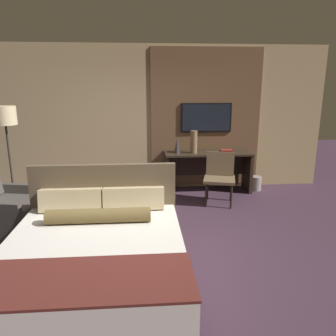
% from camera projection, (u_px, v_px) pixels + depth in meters
% --- Properties ---
extents(ground_plane, '(16.00, 16.00, 0.00)m').
position_uv_depth(ground_plane, '(147.00, 247.00, 4.25)').
color(ground_plane, '#3D2838').
extents(wall_back_tv_panel, '(7.20, 0.09, 2.80)m').
position_uv_depth(wall_back_tv_panel, '(152.00, 119.00, 6.42)').
color(wall_back_tv_panel, tan).
rests_on(wall_back_tv_panel, ground_plane).
extents(bed, '(1.87, 2.12, 1.07)m').
position_uv_depth(bed, '(96.00, 256.00, 3.45)').
color(bed, '#33281E').
rests_on(bed, ground_plane).
extents(desk, '(1.67, 0.58, 0.79)m').
position_uv_depth(desk, '(207.00, 165.00, 6.42)').
color(desk, '#2D2319').
rests_on(desk, ground_plane).
extents(tv, '(1.00, 0.04, 0.56)m').
position_uv_depth(tv, '(206.00, 118.00, 6.43)').
color(tv, black).
extents(desk_chair, '(0.64, 0.64, 0.89)m').
position_uv_depth(desk_chair, '(220.00, 173.00, 5.78)').
color(desk_chair, brown).
rests_on(desk_chair, ground_plane).
extents(armchair_by_window, '(1.02, 1.04, 0.82)m').
position_uv_depth(armchair_by_window, '(7.00, 213.00, 4.67)').
color(armchair_by_window, '#47423D').
rests_on(armchair_by_window, ground_plane).
extents(floor_lamp, '(0.34, 0.34, 1.75)m').
position_uv_depth(floor_lamp, '(6.00, 125.00, 4.94)').
color(floor_lamp, '#282623').
rests_on(floor_lamp, ground_plane).
extents(vase_tall, '(0.13, 0.13, 0.43)m').
position_uv_depth(vase_tall, '(194.00, 142.00, 6.20)').
color(vase_tall, '#846647').
rests_on(vase_tall, desk).
extents(vase_short, '(0.11, 0.11, 0.28)m').
position_uv_depth(vase_short, '(177.00, 146.00, 6.21)').
color(vase_short, '#333338').
rests_on(vase_short, desk).
extents(book, '(0.24, 0.19, 0.03)m').
position_uv_depth(book, '(227.00, 150.00, 6.40)').
color(book, maroon).
rests_on(book, desk).
extents(waste_bin, '(0.22, 0.22, 0.28)m').
position_uv_depth(waste_bin, '(256.00, 183.00, 6.54)').
color(waste_bin, gray).
rests_on(waste_bin, ground_plane).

